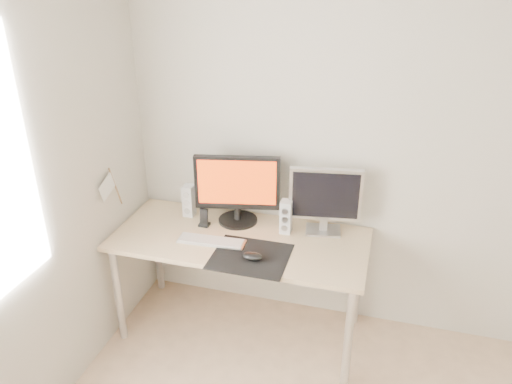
{
  "coord_description": "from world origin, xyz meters",
  "views": [
    {
      "loc": [
        -0.1,
        -1.2,
        2.34
      ],
      "look_at": [
        -0.85,
        1.48,
        1.01
      ],
      "focal_mm": 35.0,
      "sensor_mm": 36.0,
      "label": 1
    }
  ],
  "objects_px": {
    "mouse": "(252,256)",
    "main_monitor": "(237,187)",
    "second_monitor": "(325,198)",
    "speaker_right": "(286,217)",
    "phone_dock": "(204,221)",
    "desk": "(240,248)",
    "keyboard": "(211,241)",
    "speaker_left": "(189,201)"
  },
  "relations": [
    {
      "from": "second_monitor",
      "to": "mouse",
      "type": "bearing_deg",
      "value": -128.1
    },
    {
      "from": "main_monitor",
      "to": "keyboard",
      "type": "relative_size",
      "value": 1.29
    },
    {
      "from": "speaker_right",
      "to": "second_monitor",
      "type": "bearing_deg",
      "value": 16.82
    },
    {
      "from": "second_monitor",
      "to": "keyboard",
      "type": "xyz_separation_m",
      "value": [
        -0.64,
        -0.32,
        -0.23
      ]
    },
    {
      "from": "keyboard",
      "to": "desk",
      "type": "bearing_deg",
      "value": 33.29
    },
    {
      "from": "speaker_left",
      "to": "keyboard",
      "type": "bearing_deg",
      "value": -47.75
    },
    {
      "from": "keyboard",
      "to": "phone_dock",
      "type": "relative_size",
      "value": 3.47
    },
    {
      "from": "phone_dock",
      "to": "speaker_right",
      "type": "bearing_deg",
      "value": 6.94
    },
    {
      "from": "mouse",
      "to": "second_monitor",
      "type": "relative_size",
      "value": 0.27
    },
    {
      "from": "main_monitor",
      "to": "speaker_right",
      "type": "distance_m",
      "value": 0.37
    },
    {
      "from": "mouse",
      "to": "phone_dock",
      "type": "relative_size",
      "value": 0.99
    },
    {
      "from": "mouse",
      "to": "phone_dock",
      "type": "distance_m",
      "value": 0.52
    },
    {
      "from": "main_monitor",
      "to": "keyboard",
      "type": "bearing_deg",
      "value": -105.09
    },
    {
      "from": "main_monitor",
      "to": "phone_dock",
      "type": "height_order",
      "value": "main_monitor"
    },
    {
      "from": "main_monitor",
      "to": "keyboard",
      "type": "height_order",
      "value": "main_monitor"
    },
    {
      "from": "mouse",
      "to": "desk",
      "type": "height_order",
      "value": "mouse"
    },
    {
      "from": "mouse",
      "to": "keyboard",
      "type": "height_order",
      "value": "mouse"
    },
    {
      "from": "speaker_right",
      "to": "speaker_left",
      "type": "bearing_deg",
      "value": 176.05
    },
    {
      "from": "main_monitor",
      "to": "speaker_left",
      "type": "height_order",
      "value": "main_monitor"
    },
    {
      "from": "desk",
      "to": "phone_dock",
      "type": "relative_size",
      "value": 13.07
    },
    {
      "from": "speaker_left",
      "to": "speaker_right",
      "type": "xyz_separation_m",
      "value": [
        0.68,
        -0.05,
        0.0
      ]
    },
    {
      "from": "mouse",
      "to": "main_monitor",
      "type": "xyz_separation_m",
      "value": [
        -0.22,
        0.42,
        0.23
      ]
    },
    {
      "from": "main_monitor",
      "to": "speaker_left",
      "type": "bearing_deg",
      "value": 179.61
    },
    {
      "from": "desk",
      "to": "speaker_left",
      "type": "relative_size",
      "value": 7.29
    },
    {
      "from": "speaker_left",
      "to": "second_monitor",
      "type": "bearing_deg",
      "value": 1.42
    },
    {
      "from": "speaker_left",
      "to": "keyboard",
      "type": "xyz_separation_m",
      "value": [
        0.27,
        -0.29,
        -0.1
      ]
    },
    {
      "from": "mouse",
      "to": "speaker_left",
      "type": "xyz_separation_m",
      "value": [
        -0.57,
        0.42,
        0.08
      ]
    },
    {
      "from": "speaker_left",
      "to": "phone_dock",
      "type": "distance_m",
      "value": 0.2
    },
    {
      "from": "desk",
      "to": "keyboard",
      "type": "xyz_separation_m",
      "value": [
        -0.15,
        -0.1,
        0.09
      ]
    },
    {
      "from": "mouse",
      "to": "speaker_right",
      "type": "bearing_deg",
      "value": 72.73
    },
    {
      "from": "speaker_right",
      "to": "keyboard",
      "type": "bearing_deg",
      "value": -149.15
    },
    {
      "from": "second_monitor",
      "to": "speaker_right",
      "type": "relative_size",
      "value": 2.05
    },
    {
      "from": "second_monitor",
      "to": "keyboard",
      "type": "relative_size",
      "value": 1.06
    },
    {
      "from": "keyboard",
      "to": "phone_dock",
      "type": "xyz_separation_m",
      "value": [
        -0.12,
        0.18,
        0.03
      ]
    },
    {
      "from": "speaker_left",
      "to": "phone_dock",
      "type": "xyz_separation_m",
      "value": [
        0.15,
        -0.11,
        -0.07
      ]
    },
    {
      "from": "desk",
      "to": "keyboard",
      "type": "relative_size",
      "value": 3.76
    },
    {
      "from": "mouse",
      "to": "desk",
      "type": "xyz_separation_m",
      "value": [
        -0.15,
        0.22,
        -0.1
      ]
    },
    {
      "from": "mouse",
      "to": "speaker_left",
      "type": "height_order",
      "value": "speaker_left"
    },
    {
      "from": "mouse",
      "to": "main_monitor",
      "type": "height_order",
      "value": "main_monitor"
    },
    {
      "from": "desk",
      "to": "speaker_right",
      "type": "height_order",
      "value": "speaker_right"
    },
    {
      "from": "speaker_left",
      "to": "keyboard",
      "type": "relative_size",
      "value": 0.52
    },
    {
      "from": "mouse",
      "to": "phone_dock",
      "type": "height_order",
      "value": "phone_dock"
    }
  ]
}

